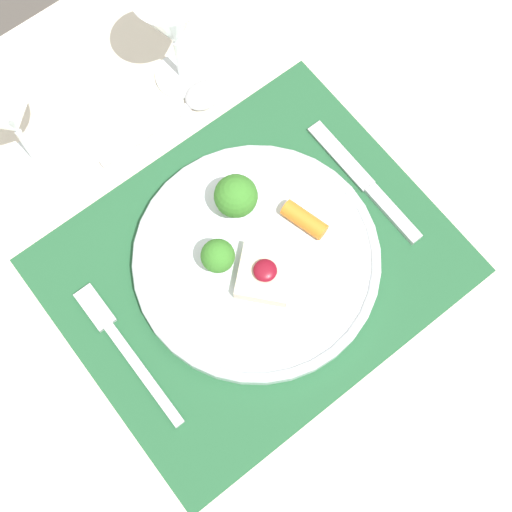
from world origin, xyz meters
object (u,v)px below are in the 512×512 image
(wine_glass_near, at_px, (172,22))
(wine_glass_far, at_px, (7,114))
(dinner_plate, at_px, (255,255))
(knife, at_px, (371,189))
(spoon, at_px, (190,105))
(fork, at_px, (122,345))

(wine_glass_near, relative_size, wine_glass_far, 0.98)
(dinner_plate, distance_m, wine_glass_near, 0.29)
(dinner_plate, xyz_separation_m, knife, (0.17, -0.02, -0.01))
(wine_glass_far, bearing_deg, wine_glass_near, -3.43)
(wine_glass_near, bearing_deg, wine_glass_far, 176.57)
(knife, xyz_separation_m, spoon, (-0.11, 0.24, -0.00))
(dinner_plate, relative_size, spoon, 1.62)
(wine_glass_near, bearing_deg, knife, -72.24)
(fork, height_order, knife, knife)
(fork, distance_m, wine_glass_near, 0.38)
(wine_glass_near, bearing_deg, spoon, -113.17)
(spoon, bearing_deg, wine_glass_near, 69.19)
(dinner_plate, height_order, wine_glass_far, wine_glass_far)
(wine_glass_far, bearing_deg, dinner_plate, -63.40)
(spoon, xyz_separation_m, wine_glass_far, (-0.20, 0.06, 0.11))
(knife, relative_size, spoon, 1.09)
(dinner_plate, distance_m, fork, 0.19)
(fork, xyz_separation_m, knife, (0.36, -0.03, 0.00))
(wine_glass_near, xyz_separation_m, wine_glass_far, (-0.22, 0.01, 0.00))
(fork, height_order, spoon, spoon)
(spoon, bearing_deg, dinner_plate, -103.57)
(knife, relative_size, wine_glass_near, 1.20)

